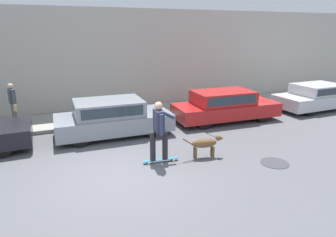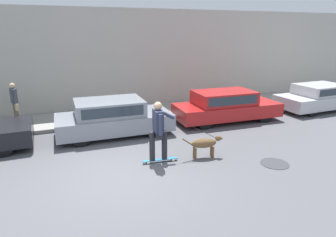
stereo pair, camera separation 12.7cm
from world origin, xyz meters
name	(u,v)px [view 1 (the left image)]	position (x,y,z in m)	size (l,w,h in m)	color
ground_plane	(123,176)	(0.00, 0.00, 0.00)	(36.00, 36.00, 0.00)	#545459
back_wall	(83,62)	(0.00, 6.92, 2.31)	(32.00, 0.30, 4.62)	#ADA89E
sidewalk_curb	(91,118)	(0.00, 5.52, 0.07)	(30.00, 2.45, 0.14)	gray
parked_car_1	(112,118)	(0.46, 3.30, 0.64)	(4.09, 1.90, 1.30)	black
parked_car_2	(225,106)	(5.17, 3.31, 0.63)	(4.44, 1.84, 1.27)	black
parked_car_3	(319,97)	(10.43, 3.30, 0.58)	(4.55, 1.90, 1.21)	black
dog	(205,143)	(2.57, 0.27, 0.44)	(1.22, 0.41, 0.67)	brown
skateboarder	(159,129)	(1.19, 0.45, 1.02)	(2.27, 0.66, 1.79)	beige
pedestrian_with_bag	(13,102)	(-2.87, 5.60, 1.03)	(0.30, 0.61, 1.59)	brown
manhole_cover	(275,163)	(4.22, -0.86, 0.01)	(0.80, 0.80, 0.01)	#38383D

